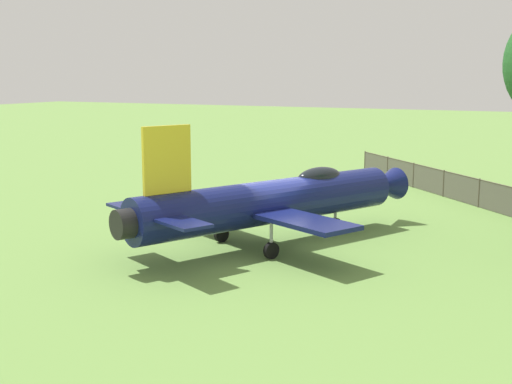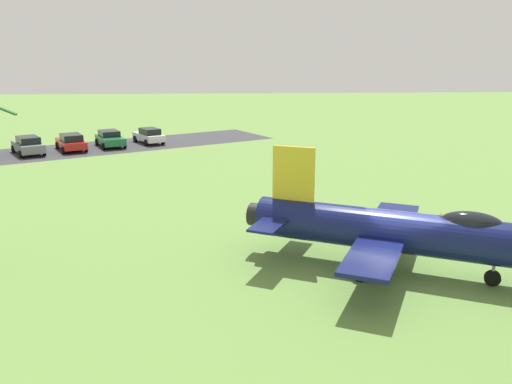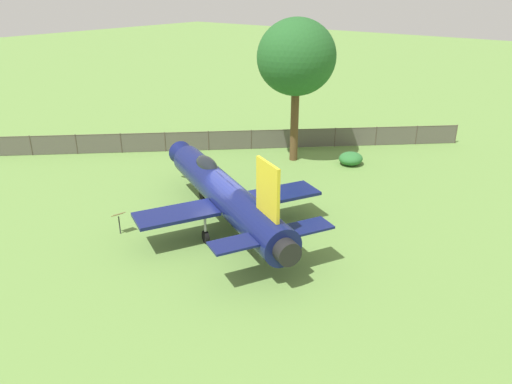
% 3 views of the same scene
% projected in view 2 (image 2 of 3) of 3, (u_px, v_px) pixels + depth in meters
% --- Properties ---
extents(ground_plane, '(200.00, 200.00, 0.00)m').
position_uv_depth(ground_plane, '(397.00, 271.00, 21.08)').
color(ground_plane, '#668E42').
extents(parking_strip, '(38.47, 25.78, 0.00)m').
position_uv_depth(parking_strip, '(69.00, 151.00, 47.56)').
color(parking_strip, '#38383D').
rests_on(parking_strip, ground_plane).
extents(display_jet, '(12.84, 8.98, 4.78)m').
position_uv_depth(display_jet, '(410.00, 232.00, 20.50)').
color(display_jet, '#111951').
rests_on(display_jet, ground_plane).
extents(info_plaque, '(0.54, 0.68, 1.14)m').
position_uv_depth(info_plaque, '(445.00, 221.00, 24.72)').
color(info_plaque, '#333333').
rests_on(info_plaque, ground_plane).
extents(parked_car_white, '(3.62, 4.54, 1.50)m').
position_uv_depth(parked_car_white, '(149.00, 135.00, 51.22)').
color(parked_car_white, silver).
rests_on(parked_car_white, ground_plane).
extents(parked_car_green, '(3.57, 4.79, 1.50)m').
position_uv_depth(parked_car_green, '(110.00, 138.00, 49.41)').
color(parked_car_green, '#1E6B3D').
rests_on(parked_car_green, ground_plane).
extents(parked_car_red, '(3.76, 4.98, 1.52)m').
position_uv_depth(parked_car_red, '(71.00, 142.00, 47.40)').
color(parked_car_red, red).
rests_on(parked_car_red, ground_plane).
extents(parked_car_gray, '(3.97, 4.85, 1.60)m').
position_uv_depth(parked_car_gray, '(28.00, 145.00, 45.53)').
color(parked_car_gray, slate).
rests_on(parked_car_gray, ground_plane).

